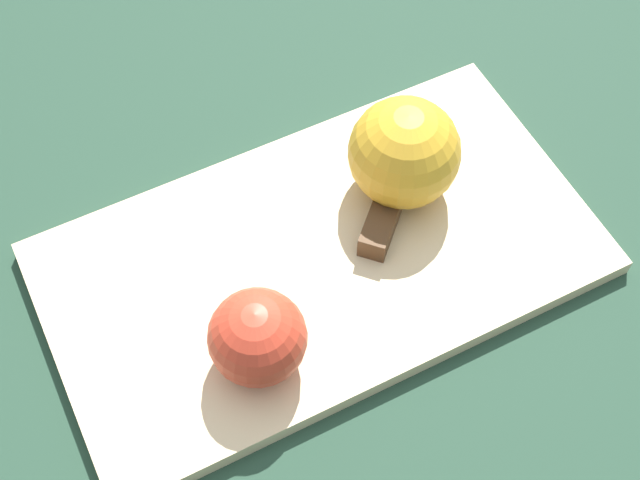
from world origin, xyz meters
name	(u,v)px	position (x,y,z in m)	size (l,w,h in m)	color
ground_plane	(320,264)	(0.00, 0.00, 0.00)	(4.00, 4.00, 0.00)	#1E3828
cutting_board	(320,259)	(0.00, 0.00, 0.01)	(0.45, 0.28, 0.02)	#D1B789
apple_half_left	(258,337)	(-0.07, -0.07, 0.05)	(0.07, 0.07, 0.07)	red
apple_half_right	(405,153)	(0.08, 0.04, 0.06)	(0.09, 0.09, 0.09)	gold
knife	(385,213)	(0.06, 0.01, 0.03)	(0.10, 0.12, 0.02)	silver
apple_slice	(426,128)	(0.13, 0.08, 0.02)	(0.06, 0.06, 0.01)	#EFE5C6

